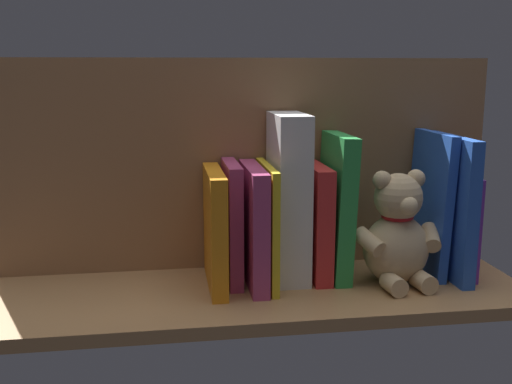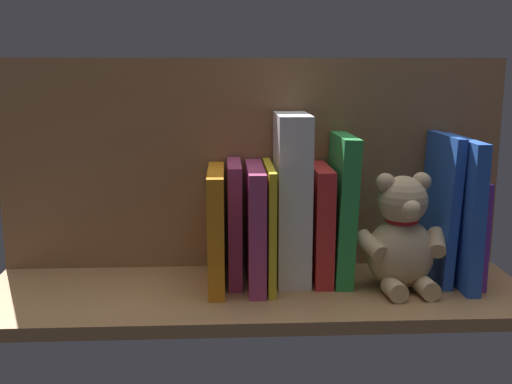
% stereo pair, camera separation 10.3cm
% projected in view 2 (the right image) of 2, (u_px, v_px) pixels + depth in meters
% --- Properties ---
extents(ground_plane, '(0.94, 0.31, 0.02)m').
position_uv_depth(ground_plane, '(256.00, 294.00, 1.07)').
color(ground_plane, '#A87A4C').
extents(shelf_back_panel, '(0.94, 0.02, 0.39)m').
position_uv_depth(shelf_back_panel, '(253.00, 164.00, 1.16)').
color(shelf_back_panel, '#9C6D46').
rests_on(shelf_back_panel, ground_plane).
extents(book_0, '(0.01, 0.16, 0.19)m').
position_uv_depth(book_0, '(468.00, 227.00, 1.11)').
color(book_0, purple).
rests_on(book_0, ground_plane).
extents(book_1, '(0.02, 0.19, 0.26)m').
position_uv_depth(book_1, '(458.00, 210.00, 1.08)').
color(book_1, blue).
rests_on(book_1, ground_plane).
extents(book_2, '(0.03, 0.15, 0.26)m').
position_uv_depth(book_2, '(440.00, 207.00, 1.10)').
color(book_2, blue).
rests_on(book_2, ground_plane).
extents(teddy_bear, '(0.16, 0.14, 0.20)m').
position_uv_depth(teddy_bear, '(402.00, 238.00, 1.05)').
color(teddy_bear, '#D1B284').
rests_on(teddy_bear, ground_plane).
extents(book_3, '(0.04, 0.15, 0.26)m').
position_uv_depth(book_3, '(341.00, 208.00, 1.09)').
color(book_3, green).
rests_on(book_3, ground_plane).
extents(book_4, '(0.03, 0.14, 0.21)m').
position_uv_depth(book_4, '(320.00, 223.00, 1.10)').
color(book_4, red).
rests_on(book_4, ground_plane).
extents(dictionary_thick_white, '(0.06, 0.14, 0.30)m').
position_uv_depth(dictionary_thick_white, '(292.00, 198.00, 1.09)').
color(dictionary_thick_white, white).
rests_on(dictionary_thick_white, ground_plane).
extents(book_5, '(0.01, 0.18, 0.21)m').
position_uv_depth(book_5, '(269.00, 225.00, 1.08)').
color(book_5, yellow).
rests_on(book_5, ground_plane).
extents(book_6, '(0.03, 0.18, 0.21)m').
position_uv_depth(book_6, '(254.00, 226.00, 1.07)').
color(book_6, '#B23F72').
rests_on(book_6, ground_plane).
extents(book_7, '(0.02, 0.14, 0.21)m').
position_uv_depth(book_7, '(235.00, 222.00, 1.09)').
color(book_7, '#B23F72').
rests_on(book_7, ground_plane).
extents(book_8, '(0.03, 0.18, 0.20)m').
position_uv_depth(book_8, '(216.00, 228.00, 1.07)').
color(book_8, orange).
rests_on(book_8, ground_plane).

